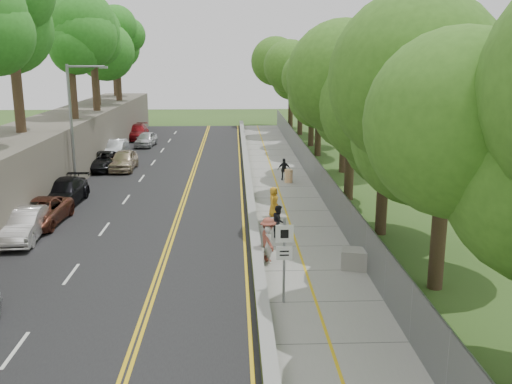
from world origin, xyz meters
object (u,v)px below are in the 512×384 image
at_px(car_2, 40,212).
at_px(painter_0, 274,201).
at_px(concrete_block, 356,259).
at_px(construction_barrel, 289,176).
at_px(streetlight, 75,120).
at_px(signpost, 284,251).
at_px(car_1, 23,225).
at_px(person_far, 284,169).

relative_size(car_2, painter_0, 2.97).
xyz_separation_m(concrete_block, car_2, (-14.90, 6.67, 0.26)).
distance_m(construction_barrel, concrete_block, 16.08).
relative_size(streetlight, concrete_block, 6.79).
distance_m(signpost, construction_barrel, 19.41).
height_order(streetlight, car_2, streetlight).
height_order(construction_barrel, car_1, car_1).
xyz_separation_m(car_2, person_far, (13.40, 10.12, 0.11)).
bearing_deg(car_2, painter_0, 7.96).
distance_m(signpost, car_2, 15.33).
bearing_deg(construction_barrel, signpost, -95.91).
bearing_deg(concrete_block, painter_0, 109.99).
distance_m(streetlight, construction_barrel, 14.30).
xyz_separation_m(construction_barrel, car_1, (-13.64, -11.77, 0.28)).
xyz_separation_m(car_2, painter_0, (12.05, 1.16, 0.15)).
bearing_deg(construction_barrel, streetlight, -170.60).
distance_m(car_1, painter_0, 12.57).
bearing_deg(painter_0, streetlight, 84.30).
bearing_deg(streetlight, signpost, -55.92).
bearing_deg(signpost, person_far, 85.00).
bearing_deg(person_far, concrete_block, 89.11).
bearing_deg(car_2, person_far, 39.50).
bearing_deg(painter_0, signpost, -161.17).
relative_size(streetlight, painter_0, 4.96).
height_order(streetlight, car_1, streetlight).
xyz_separation_m(construction_barrel, car_2, (-13.64, -9.36, 0.20)).
height_order(signpost, person_far, signpost).
xyz_separation_m(streetlight, car_1, (-0.14, -9.53, -3.86)).
xyz_separation_m(streetlight, painter_0, (11.91, -5.97, -3.78)).
height_order(signpost, car_1, signpost).
bearing_deg(concrete_block, signpost, -135.29).
bearing_deg(streetlight, construction_barrel, 9.40).
height_order(car_1, painter_0, painter_0).
bearing_deg(car_1, car_2, 85.70).
distance_m(car_1, car_2, 2.41).
bearing_deg(person_far, car_2, 31.07).
bearing_deg(car_1, concrete_block, -20.27).
relative_size(construction_barrel, car_1, 0.20).
height_order(car_1, person_far, person_far).
xyz_separation_m(streetlight, person_far, (13.26, 2.99, -3.83)).
relative_size(construction_barrel, concrete_block, 0.77).
height_order(car_2, painter_0, painter_0).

